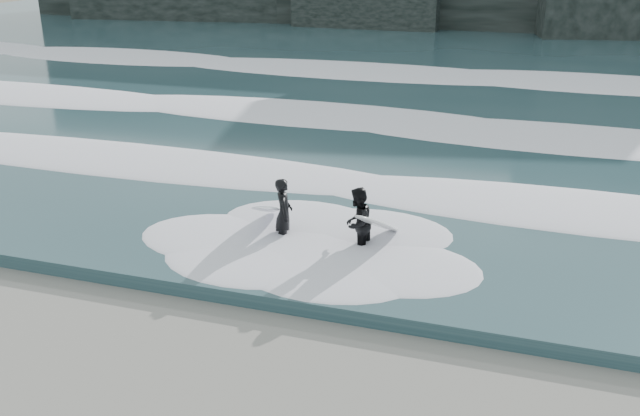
{
  "coord_description": "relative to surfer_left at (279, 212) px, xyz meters",
  "views": [
    {
      "loc": [
        4.6,
        -7.38,
        6.33
      ],
      "look_at": [
        0.31,
        5.75,
        1.0
      ],
      "focal_mm": 40.0,
      "sensor_mm": 36.0,
      "label": 1
    }
  ],
  "objects": [
    {
      "name": "surfer_right",
      "position": [
        1.83,
        -0.07,
        -0.01
      ],
      "size": [
        1.21,
        1.96,
        1.53
      ],
      "color": "black",
      "rests_on": "ground"
    },
    {
      "name": "ground",
      "position": [
        0.63,
        -5.8,
        -0.78
      ],
      "size": [
        120.0,
        120.0,
        0.0
      ],
      "primitive_type": "plane",
      "color": "#72664A",
      "rests_on": "ground"
    },
    {
      "name": "sea",
      "position": [
        0.63,
        23.2,
        -0.63
      ],
      "size": [
        90.0,
        52.0,
        0.3
      ],
      "primitive_type": "cube",
      "color": "#2A474D",
      "rests_on": "ground"
    },
    {
      "name": "surfer_left",
      "position": [
        0.0,
        0.0,
        0.0
      ],
      "size": [
        1.18,
        2.12,
        1.55
      ],
      "color": "black",
      "rests_on": "ground"
    },
    {
      "name": "foam_mid",
      "position": [
        0.63,
        10.2,
        -0.36
      ],
      "size": [
        60.0,
        4.0,
        0.24
      ],
      "primitive_type": "ellipsoid",
      "color": "white",
      "rests_on": "sea"
    },
    {
      "name": "foam_near",
      "position": [
        0.63,
        3.2,
        -0.38
      ],
      "size": [
        60.0,
        3.2,
        0.2
      ],
      "primitive_type": "ellipsoid",
      "color": "white",
      "rests_on": "sea"
    },
    {
      "name": "foam_far",
      "position": [
        0.63,
        19.2,
        -0.33
      ],
      "size": [
        60.0,
        4.8,
        0.3
      ],
      "primitive_type": "ellipsoid",
      "color": "white",
      "rests_on": "sea"
    }
  ]
}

